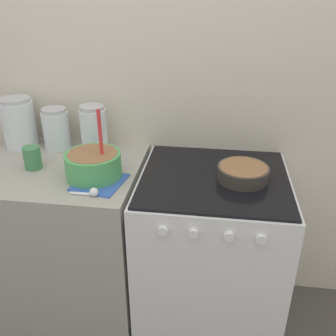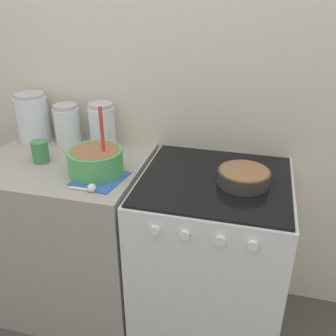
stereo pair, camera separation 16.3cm
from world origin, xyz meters
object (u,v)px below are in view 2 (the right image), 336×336
Objects in this scene: mixing_bowl at (96,160)px; baking_pan at (244,177)px; stove at (210,258)px; storage_jar_left at (33,120)px; tin_can at (40,151)px; storage_jar_right at (103,129)px; storage_jar_middle at (68,127)px.

mixing_bowl reaches higher than baking_pan.
baking_pan is (0.12, -0.01, 0.48)m from stove.
tin_can is (0.18, -0.24, -0.06)m from storage_jar_left.
tin_can is at bearing -132.01° from storage_jar_right.
tin_can is at bearing -177.93° from stove.
storage_jar_middle reaches higher than stove.
stove is 4.20× the size of storage_jar_middle.
baking_pan is (0.65, 0.07, -0.03)m from mixing_bowl.
storage_jar_right is at bearing 47.99° from tin_can.
baking_pan is at bearing 1.17° from tin_can.
storage_jar_middle is (0.20, -0.00, -0.02)m from storage_jar_left.
storage_jar_middle is 0.90× the size of storage_jar_right.
tin_can is (-0.84, -0.03, 0.50)m from stove.
storage_jar_right is 2.23× the size of tin_can.
stove is 1.00m from storage_jar_middle.
storage_jar_left reaches higher than tin_can.
baking_pan is 0.96m from tin_can.
tin_can is (-0.31, 0.05, -0.01)m from mixing_bowl.
baking_pan reaches higher than stove.
storage_jar_middle is 2.01× the size of tin_can.
tin_can is at bearing -94.57° from storage_jar_middle.
storage_jar_left is at bearing 168.16° from stove.
stove is at bearing 174.98° from baking_pan.
storage_jar_right is at bearing 106.91° from mixing_bowl.
storage_jar_right is (-0.62, 0.21, 0.54)m from stove.
storage_jar_middle is at bearing 165.38° from stove.
mixing_bowl is 0.66m from baking_pan.
mixing_bowl is at bearing -73.09° from storage_jar_right.
storage_jar_middle is (-0.94, 0.22, 0.06)m from baking_pan.
baking_pan is 0.97m from storage_jar_middle.
mixing_bowl is 1.23× the size of storage_jar_left.
baking_pan is 0.96× the size of storage_jar_right.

